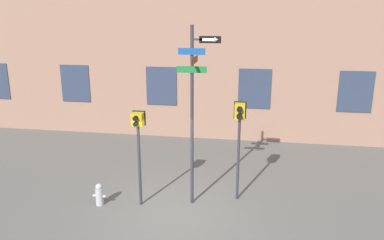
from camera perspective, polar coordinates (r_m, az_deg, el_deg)
The scene contains 5 objects.
ground_plane at distance 10.56m, azimuth -2.50°, elevation -13.95°, with size 60.00×60.00×0.00m, color #595651.
street_sign_pole at distance 10.02m, azimuth 0.28°, elevation 2.65°, with size 1.15×1.09×4.99m.
pedestrian_signal_left at distance 10.26m, azimuth -8.20°, elevation -2.14°, with size 0.36×0.40×2.73m.
pedestrian_signal_right at distance 10.51m, azimuth 7.23°, elevation -0.76°, with size 0.34×0.40×2.91m.
fire_hydrant at distance 11.13m, azimuth -13.92°, elevation -10.98°, with size 0.38×0.22×0.65m.
Camera 1 is at (1.96, -9.00, 5.17)m, focal length 35.00 mm.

